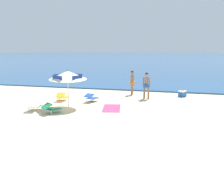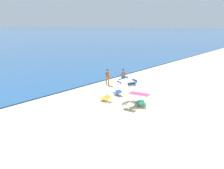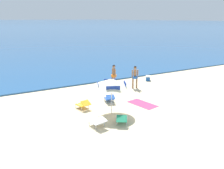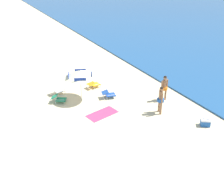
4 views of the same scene
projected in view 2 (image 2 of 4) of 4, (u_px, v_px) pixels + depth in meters
ground_plane at (180, 100)px, 17.78m from camera, size 800.00×800.00×0.00m
beach_umbrella_striped_main at (127, 81)px, 17.09m from camera, size 2.59×2.60×2.01m
lounge_chair_under_umbrella at (117, 92)px, 18.99m from camera, size 0.74×0.97×0.50m
lounge_chair_beside_umbrella at (128, 106)px, 15.77m from camera, size 0.67×0.93×0.49m
lounge_chair_facing_sea at (105, 98)px, 17.54m from camera, size 0.71×0.98×0.52m
lounge_chair_spare_folded at (140, 103)px, 16.42m from camera, size 0.92×1.03×0.52m
person_standing_near_shore at (123, 76)px, 22.12m from camera, size 0.48×0.41×1.66m
person_standing_beside at (107, 76)px, 22.04m from camera, size 0.41×0.49×1.66m
cooler_box at (126, 77)px, 24.76m from camera, size 0.57×0.61×0.43m
beach_towel at (139, 94)px, 19.42m from camera, size 1.24×1.94×0.01m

